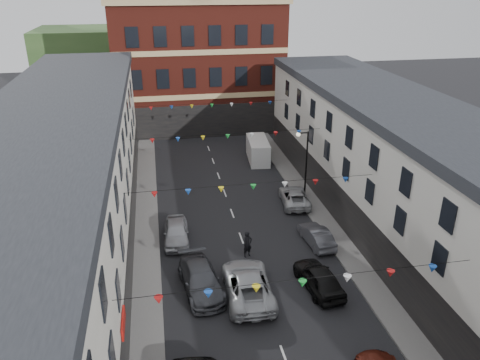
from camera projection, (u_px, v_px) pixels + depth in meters
ground at (266, 307)px, 27.52m from camera, size 160.00×160.00×0.00m
pavement_left at (147, 298)px, 28.14m from camera, size 1.80×64.00×0.15m
pavement_right at (362, 274)px, 30.44m from camera, size 1.80×64.00×0.15m
terrace_left at (44, 238)px, 24.31m from camera, size 8.40×56.00×10.70m
terrace_right at (452, 209)px, 28.44m from camera, size 8.40×56.00×9.70m
civic_building at (197, 61)px, 58.44m from camera, size 20.60×13.30×18.50m
clock_tower at (130, 5)px, 51.81m from camera, size 5.60×5.60×30.00m
distant_hill at (161, 57)px, 80.70m from camera, size 40.00×14.00×10.00m
street_lamp at (304, 155)px, 39.66m from camera, size 1.10×0.36×6.00m
car_left_d at (201, 280)px, 28.67m from camera, size 2.82×5.57×1.55m
car_left_e at (176, 232)px, 34.07m from camera, size 1.97×4.48×1.50m
car_right_d at (319, 278)px, 28.84m from camera, size 2.37×4.77×1.56m
car_right_e at (316, 236)px, 33.75m from camera, size 1.77×4.12×1.32m
car_right_f at (294, 197)px, 39.71m from camera, size 2.67×4.94×1.32m
moving_car at (248, 284)px, 28.19m from camera, size 2.93×5.99×1.64m
white_van at (258, 150)px, 48.97m from camera, size 2.40×5.25×2.25m
pedestrian at (248, 244)px, 32.09m from camera, size 0.83×0.71×1.92m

